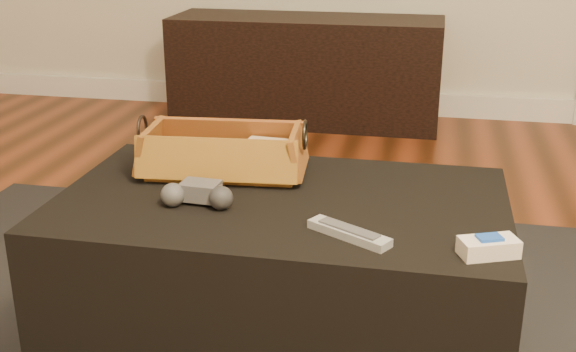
% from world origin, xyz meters
% --- Properties ---
extents(baseboard, '(5.00, 0.04, 0.12)m').
position_xyz_m(baseboard, '(0.00, 2.73, 0.06)').
color(baseboard, white).
rests_on(baseboard, floor).
extents(media_cabinet, '(1.36, 0.45, 0.53)m').
position_xyz_m(media_cabinet, '(-0.55, 2.51, 0.27)').
color(media_cabinet, black).
rests_on(media_cabinet, floor).
extents(ottoman, '(1.00, 0.60, 0.42)m').
position_xyz_m(ottoman, '(-0.22, 0.37, 0.22)').
color(ottoman, black).
rests_on(ottoman, area_rug).
extents(tv_remote, '(0.22, 0.09, 0.02)m').
position_xyz_m(tv_remote, '(-0.41, 0.48, 0.46)').
color(tv_remote, black).
rests_on(tv_remote, wicker_basket).
extents(cloth_bundle, '(0.12, 0.08, 0.06)m').
position_xyz_m(cloth_bundle, '(-0.29, 0.54, 0.48)').
color(cloth_bundle, '#C9B38B').
rests_on(cloth_bundle, wicker_basket).
extents(wicker_basket, '(0.42, 0.24, 0.14)m').
position_xyz_m(wicker_basket, '(-0.39, 0.50, 0.48)').
color(wicker_basket, '#A45C25').
rests_on(wicker_basket, ottoman).
extents(game_controller, '(0.16, 0.09, 0.05)m').
position_xyz_m(game_controller, '(-0.39, 0.29, 0.46)').
color(game_controller, '#454549').
rests_on(game_controller, ottoman).
extents(silver_remote, '(0.18, 0.13, 0.02)m').
position_xyz_m(silver_remote, '(-0.05, 0.19, 0.44)').
color(silver_remote, '#A4A6AB').
rests_on(silver_remote, ottoman).
extents(cream_gadget, '(0.12, 0.09, 0.04)m').
position_xyz_m(cream_gadget, '(0.22, 0.16, 0.45)').
color(cream_gadget, silver).
rests_on(cream_gadget, ottoman).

